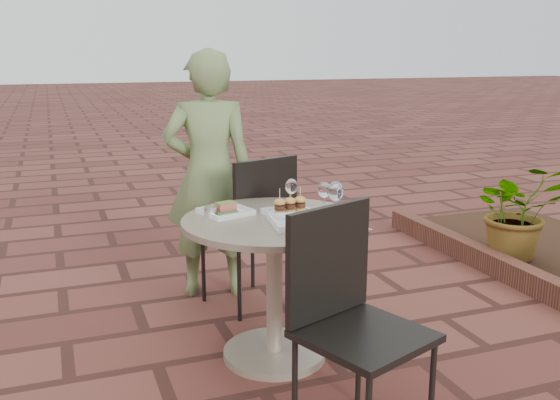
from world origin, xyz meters
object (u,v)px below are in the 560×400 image
object	(u,v)px
plate_salmon	(226,211)
plate_sliders	(290,209)
cafe_table	(274,267)
diner	(209,175)
plate_tuna	(299,221)
chair_far	(255,220)
chair_near	(347,304)

from	to	relation	value
plate_salmon	plate_sliders	size ratio (longest dim) A/B	1.11
cafe_table	plate_salmon	world-z (taller)	plate_salmon
cafe_table	plate_sliders	xyz separation A→B (m)	(0.09, 0.02, 0.28)
diner	plate_salmon	world-z (taller)	diner
diner	plate_tuna	distance (m)	1.12
chair_far	plate_salmon	size ratio (longest dim) A/B	3.40
diner	plate_salmon	size ratio (longest dim) A/B	5.63
plate_salmon	plate_sliders	xyz separation A→B (m)	(0.29, -0.14, 0.01)
cafe_table	chair_far	bearing A→B (deg)	80.41
cafe_table	plate_tuna	xyz separation A→B (m)	(0.07, -0.14, 0.26)
cafe_table	plate_tuna	world-z (taller)	plate_tuna
chair_far	plate_salmon	world-z (taller)	chair_far
chair_far	plate_tuna	world-z (taller)	chair_far
plate_tuna	cafe_table	bearing A→B (deg)	117.22
chair_near	diner	size ratio (longest dim) A/B	0.60
plate_salmon	chair_far	bearing A→B (deg)	56.84
plate_salmon	plate_sliders	distance (m)	0.32
diner	chair_near	bearing A→B (deg)	108.58
diner	plate_tuna	bearing A→B (deg)	111.76
chair_far	chair_near	bearing A→B (deg)	68.80
chair_far	diner	size ratio (longest dim) A/B	0.60
cafe_table	plate_salmon	bearing A→B (deg)	140.00
chair_far	chair_near	distance (m)	1.32
cafe_table	plate_tuna	bearing A→B (deg)	-62.78
chair_far	plate_sliders	xyz separation A→B (m)	(-0.01, -0.61, 0.21)
diner	plate_tuna	xyz separation A→B (m)	(0.16, -1.11, -0.02)
cafe_table	plate_tuna	distance (m)	0.31
chair_far	plate_sliders	world-z (taller)	chair_far
diner	cafe_table	bearing A→B (deg)	108.66
chair_far	plate_tuna	bearing A→B (deg)	68.45
cafe_table	chair_near	xyz separation A→B (m)	(0.06, -0.69, 0.07)
chair_near	plate_tuna	distance (m)	0.58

